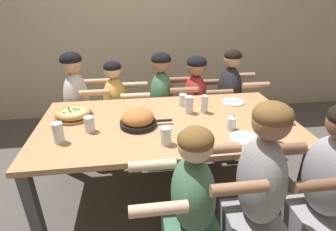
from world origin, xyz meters
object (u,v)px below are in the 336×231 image
object	(u,v)px
cocktail_glass_blue	(231,124)
diner_near_right	(321,198)
skillet_bowl	(138,119)
drinking_glass_a	(189,106)
empty_plate_b	(193,133)
empty_plate_c	(245,138)
drinking_glass_b	(204,104)
drinking_glass_e	(166,137)
diner_far_midright	(195,109)
pizza_board_main	(74,113)
drinking_glass_f	(59,134)
drinking_glass_g	(183,101)
diner_far_right	(228,106)
empty_plate_a	(233,102)
diner_far_left	(79,112)
drinking_glass_d	(89,124)
drinking_glass_h	(274,135)
diner_far_midleft	(117,115)
diner_near_midright	(255,203)
diner_near_center	(191,218)
drinking_glass_c	(286,117)
diner_far_center	(162,109)

from	to	relation	value
cocktail_glass_blue	diner_near_right	size ratio (longest dim) A/B	0.10
skillet_bowl	drinking_glass_a	world-z (taller)	drinking_glass_a
empty_plate_b	empty_plate_c	world-z (taller)	same
drinking_glass_b	drinking_glass_e	distance (m)	0.60
diner_far_midright	pizza_board_main	bearing A→B (deg)	-63.77
cocktail_glass_blue	drinking_glass_f	distance (m)	1.21
drinking_glass_b	drinking_glass_f	world-z (taller)	drinking_glass_b
skillet_bowl	drinking_glass_f	xyz separation A→B (m)	(-0.54, -0.17, 0.01)
drinking_glass_g	drinking_glass_f	bearing A→B (deg)	-151.75
empty_plate_b	diner_far_right	xyz separation A→B (m)	(0.63, 0.97, -0.24)
empty_plate_a	diner_far_midright	distance (m)	0.56
diner_far_left	empty_plate_b	bearing A→B (deg)	45.32
pizza_board_main	empty_plate_a	xyz separation A→B (m)	(1.39, 0.12, -0.03)
empty_plate_a	drinking_glass_d	distance (m)	1.29
drinking_glass_h	diner_far_left	bearing A→B (deg)	142.56
drinking_glass_a	diner_far_midleft	size ratio (longest dim) A/B	0.13
diner_far_right	drinking_glass_a	bearing A→B (deg)	-44.15
empty_plate_a	diner_near_midright	world-z (taller)	diner_near_midright
skillet_bowl	drinking_glass_d	size ratio (longest dim) A/B	3.44
skillet_bowl	diner_far_left	world-z (taller)	diner_far_left
drinking_glass_f	diner_far_left	xyz separation A→B (m)	(-0.06, 0.95, -0.27)
empty_plate_a	skillet_bowl	bearing A→B (deg)	-158.82
drinking_glass_d	diner_far_left	world-z (taller)	diner_far_left
drinking_glass_e	diner_near_center	xyz separation A→B (m)	(0.09, -0.41, -0.31)
diner_far_midright	diner_far_right	bearing A→B (deg)	90.00
diner_near_right	diner_far_midleft	world-z (taller)	diner_near_right
empty_plate_b	cocktail_glass_blue	size ratio (longest dim) A/B	1.64
empty_plate_a	cocktail_glass_blue	bearing A→B (deg)	-112.33
empty_plate_a	drinking_glass_h	size ratio (longest dim) A/B	1.64
drinking_glass_a	drinking_glass_f	bearing A→B (deg)	-160.12
empty_plate_b	drinking_glass_d	distance (m)	0.75
skillet_bowl	cocktail_glass_blue	bearing A→B (deg)	-12.42
drinking_glass_c	drinking_glass_g	bearing A→B (deg)	148.42
drinking_glass_c	diner_near_center	size ratio (longest dim) A/B	0.11
drinking_glass_h	drinking_glass_a	bearing A→B (deg)	130.98
diner_near_midright	empty_plate_b	bearing A→B (deg)	27.49
empty_plate_b	drinking_glass_d	bearing A→B (deg)	168.92
drinking_glass_c	diner_far_center	xyz separation A→B (m)	(-0.87, 0.89, -0.28)
empty_plate_a	diner_far_right	size ratio (longest dim) A/B	0.18
diner_far_right	diner_far_midleft	size ratio (longest dim) A/B	1.07
diner_near_midright	diner_far_left	world-z (taller)	diner_near_midright
empty_plate_b	drinking_glass_e	bearing A→B (deg)	-153.93
diner_near_midright	diner_near_right	bearing A→B (deg)	-90.00
empty_plate_b	diner_near_midright	xyz separation A→B (m)	(0.27, -0.51, -0.20)
drinking_glass_e	drinking_glass_h	bearing A→B (deg)	-5.83
drinking_glass_h	diner_far_midleft	xyz separation A→B (m)	(-1.11, 1.14, -0.32)
drinking_glass_f	cocktail_glass_blue	bearing A→B (deg)	0.86
drinking_glass_b	diner_near_center	world-z (taller)	diner_near_center
cocktail_glass_blue	drinking_glass_a	xyz separation A→B (m)	(-0.25, 0.33, 0.02)
diner_far_left	pizza_board_main	bearing A→B (deg)	8.01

